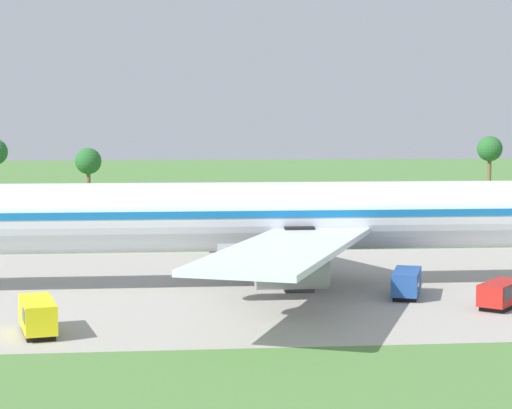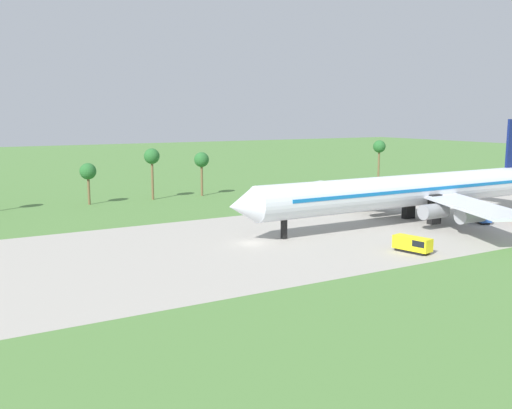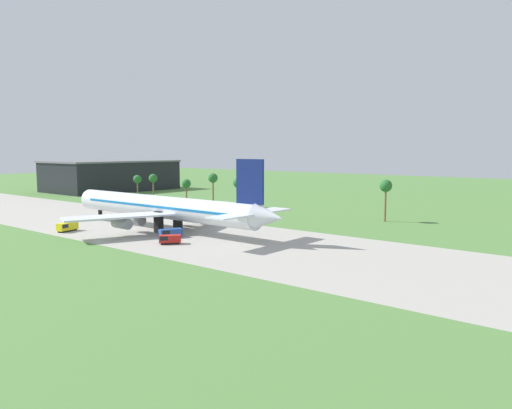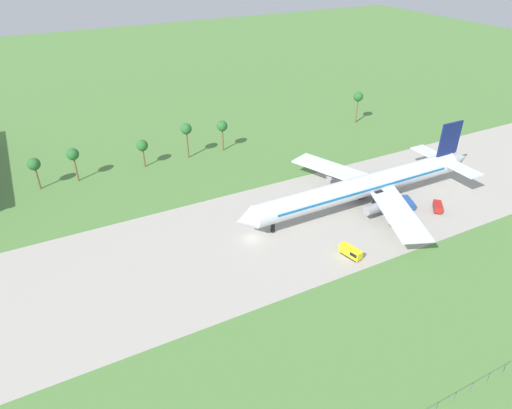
{
  "view_description": "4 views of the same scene",
  "coord_description": "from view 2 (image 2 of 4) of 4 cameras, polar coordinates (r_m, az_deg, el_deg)",
  "views": [
    {
      "loc": [
        25.32,
        -77.28,
        13.51
      ],
      "look_at": [
        33.15,
        0.1,
        6.96
      ],
      "focal_mm": 65.0,
      "sensor_mm": 36.0,
      "label": 1
    },
    {
      "loc": [
        -42.36,
        -74.48,
        19.69
      ],
      "look_at": [
        0.95,
        0.1,
        5.96
      ],
      "focal_mm": 40.0,
      "sensor_mm": 36.0,
      "label": 2
    },
    {
      "loc": [
        133.62,
        -82.92,
        20.75
      ],
      "look_at": [
        65.35,
        0.1,
        8.84
      ],
      "focal_mm": 35.0,
      "sensor_mm": 36.0,
      "label": 3
    },
    {
      "loc": [
        -41.07,
        -81.09,
        64.69
      ],
      "look_at": [
        3.97,
        5.0,
        6.0
      ],
      "focal_mm": 32.0,
      "sensor_mm": 36.0,
      "label": 4
    }
  ],
  "objects": [
    {
      "name": "taxiway_strip",
      "position": [
        87.91,
        -0.51,
        -3.89
      ],
      "size": [
        320.0,
        44.0,
        0.02
      ],
      "color": "#A8A399",
      "rests_on": "ground_plane"
    },
    {
      "name": "fuel_truck",
      "position": [
        111.84,
        21.45,
        -1.12
      ],
      "size": [
        3.68,
        5.75,
        2.15
      ],
      "color": "black",
      "rests_on": "ground_plane"
    },
    {
      "name": "catering_van",
      "position": [
        84.85,
        15.48,
        -3.85
      ],
      "size": [
        3.18,
        5.84,
        2.28
      ],
      "color": "black",
      "rests_on": "ground_plane"
    },
    {
      "name": "ground_plane",
      "position": [
        87.92,
        -0.51,
        -3.9
      ],
      "size": [
        600.0,
        600.0,
        0.0
      ],
      "primitive_type": "plane",
      "color": "#517F3D"
    },
    {
      "name": "jet_airliner",
      "position": [
        108.19,
        15.7,
        1.39
      ],
      "size": [
        76.23,
        52.9,
        18.66
      ],
      "color": "silver",
      "rests_on": "ground_plane"
    },
    {
      "name": "palm_tree_row",
      "position": [
        132.99,
        -11.21,
        4.11
      ],
      "size": [
        118.39,
        3.6,
        12.17
      ],
      "color": "brown",
      "rests_on": "ground_plane"
    }
  ]
}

